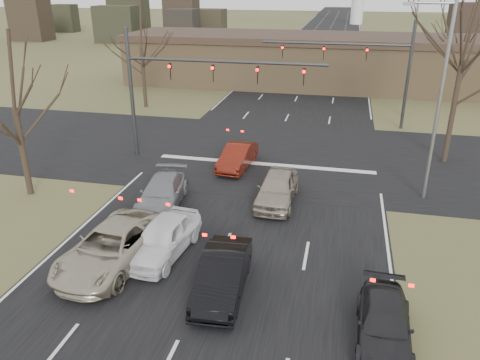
{
  "coord_description": "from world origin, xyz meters",
  "views": [
    {
      "loc": [
        4.46,
        -13.8,
        10.49
      ],
      "look_at": [
        0.1,
        5.66,
        2.0
      ],
      "focal_mm": 35.0,
      "sensor_mm": 36.0,
      "label": 1
    }
  ],
  "objects_px": {
    "streetlight_right_near": "(437,92)",
    "car_red_ahead": "(237,156)",
    "streetlight_right_far": "(410,48)",
    "car_silver_ahead": "(277,188)",
    "car_black_hatch": "(223,274)",
    "mast_arm_far": "(370,61)",
    "building": "(323,61)",
    "mast_arm_near": "(180,79)",
    "car_white_sedan": "(163,237)",
    "car_silver_suv": "(112,247)",
    "car_charcoal_sedan": "(384,324)",
    "car_grey_ahead": "(162,193)"
  },
  "relations": [
    {
      "from": "mast_arm_far",
      "to": "car_silver_suv",
      "type": "height_order",
      "value": "mast_arm_far"
    },
    {
      "from": "car_black_hatch",
      "to": "car_white_sedan",
      "type": "bearing_deg",
      "value": 143.5
    },
    {
      "from": "car_silver_suv",
      "to": "building",
      "type": "bearing_deg",
      "value": 86.28
    },
    {
      "from": "mast_arm_near",
      "to": "car_red_ahead",
      "type": "height_order",
      "value": "mast_arm_near"
    },
    {
      "from": "mast_arm_far",
      "to": "car_white_sedan",
      "type": "distance_m",
      "value": 23.15
    },
    {
      "from": "mast_arm_far",
      "to": "streetlight_right_far",
      "type": "relative_size",
      "value": 1.11
    },
    {
      "from": "car_grey_ahead",
      "to": "streetlight_right_far",
      "type": "bearing_deg",
      "value": 49.75
    },
    {
      "from": "car_charcoal_sedan",
      "to": "streetlight_right_far",
      "type": "bearing_deg",
      "value": 85.54
    },
    {
      "from": "streetlight_right_near",
      "to": "car_charcoal_sedan",
      "type": "xyz_separation_m",
      "value": [
        -2.51,
        -11.37,
        -4.99
      ]
    },
    {
      "from": "car_silver_suv",
      "to": "car_silver_ahead",
      "type": "distance_m",
      "value": 9.02
    },
    {
      "from": "car_grey_ahead",
      "to": "streetlight_right_near",
      "type": "bearing_deg",
      "value": 8.92
    },
    {
      "from": "mast_arm_far",
      "to": "streetlight_right_near",
      "type": "height_order",
      "value": "streetlight_right_near"
    },
    {
      "from": "mast_arm_near",
      "to": "car_silver_ahead",
      "type": "xyz_separation_m",
      "value": [
        6.78,
        -5.18,
        -4.28
      ]
    },
    {
      "from": "building",
      "to": "mast_arm_far",
      "type": "relative_size",
      "value": 3.81
    },
    {
      "from": "mast_arm_far",
      "to": "building",
      "type": "bearing_deg",
      "value": 105.58
    },
    {
      "from": "mast_arm_near",
      "to": "car_black_hatch",
      "type": "height_order",
      "value": "mast_arm_near"
    },
    {
      "from": "streetlight_right_near",
      "to": "car_black_hatch",
      "type": "distance_m",
      "value": 13.8
    },
    {
      "from": "mast_arm_far",
      "to": "mast_arm_near",
      "type": "bearing_deg",
      "value": -138.78
    },
    {
      "from": "car_charcoal_sedan",
      "to": "car_silver_ahead",
      "type": "height_order",
      "value": "car_silver_ahead"
    },
    {
      "from": "car_silver_suv",
      "to": "mast_arm_near",
      "type": "bearing_deg",
      "value": 101.13
    },
    {
      "from": "streetlight_right_far",
      "to": "car_white_sedan",
      "type": "bearing_deg",
      "value": -114.81
    },
    {
      "from": "car_red_ahead",
      "to": "streetlight_right_far",
      "type": "bearing_deg",
      "value": 58.25
    },
    {
      "from": "building",
      "to": "car_black_hatch",
      "type": "bearing_deg",
      "value": -91.9
    },
    {
      "from": "building",
      "to": "streetlight_right_far",
      "type": "height_order",
      "value": "streetlight_right_far"
    },
    {
      "from": "mast_arm_near",
      "to": "mast_arm_far",
      "type": "xyz_separation_m",
      "value": [
        11.41,
        10.0,
        -0.06
      ]
    },
    {
      "from": "building",
      "to": "car_grey_ahead",
      "type": "distance_m",
      "value": 32.42
    },
    {
      "from": "streetlight_right_far",
      "to": "car_silver_ahead",
      "type": "xyz_separation_m",
      "value": [
        -7.77,
        -19.18,
        -4.8
      ]
    },
    {
      "from": "car_charcoal_sedan",
      "to": "car_red_ahead",
      "type": "bearing_deg",
      "value": 121.66
    },
    {
      "from": "car_silver_suv",
      "to": "car_charcoal_sedan",
      "type": "height_order",
      "value": "car_silver_suv"
    },
    {
      "from": "car_grey_ahead",
      "to": "car_silver_ahead",
      "type": "relative_size",
      "value": 1.05
    },
    {
      "from": "streetlight_right_near",
      "to": "car_silver_suv",
      "type": "xyz_separation_m",
      "value": [
        -12.82,
        -9.3,
        -4.79
      ]
    },
    {
      "from": "streetlight_right_near",
      "to": "car_red_ahead",
      "type": "height_order",
      "value": "streetlight_right_near"
    },
    {
      "from": "streetlight_right_near",
      "to": "car_silver_suv",
      "type": "bearing_deg",
      "value": -144.05
    },
    {
      "from": "mast_arm_far",
      "to": "car_white_sedan",
      "type": "relative_size",
      "value": 2.44
    },
    {
      "from": "building",
      "to": "mast_arm_near",
      "type": "relative_size",
      "value": 3.5
    },
    {
      "from": "streetlight_right_far",
      "to": "car_red_ahead",
      "type": "relative_size",
      "value": 2.34
    },
    {
      "from": "building",
      "to": "car_grey_ahead",
      "type": "bearing_deg",
      "value": -100.74
    },
    {
      "from": "building",
      "to": "car_red_ahead",
      "type": "relative_size",
      "value": 9.9
    },
    {
      "from": "mast_arm_far",
      "to": "car_charcoal_sedan",
      "type": "relative_size",
      "value": 2.69
    },
    {
      "from": "streetlight_right_far",
      "to": "car_black_hatch",
      "type": "distance_m",
      "value": 28.82
    },
    {
      "from": "mast_arm_far",
      "to": "car_black_hatch",
      "type": "bearing_deg",
      "value": -103.27
    },
    {
      "from": "car_white_sedan",
      "to": "car_silver_ahead",
      "type": "bearing_deg",
      "value": 63.18
    },
    {
      "from": "streetlight_right_near",
      "to": "car_black_hatch",
      "type": "height_order",
      "value": "streetlight_right_near"
    },
    {
      "from": "mast_arm_near",
      "to": "car_silver_ahead",
      "type": "relative_size",
      "value": 2.62
    },
    {
      "from": "streetlight_right_near",
      "to": "car_red_ahead",
      "type": "distance_m",
      "value": 11.63
    },
    {
      "from": "streetlight_right_far",
      "to": "car_red_ahead",
      "type": "height_order",
      "value": "streetlight_right_far"
    },
    {
      "from": "car_black_hatch",
      "to": "car_silver_ahead",
      "type": "height_order",
      "value": "car_silver_ahead"
    },
    {
      "from": "streetlight_right_near",
      "to": "car_grey_ahead",
      "type": "relative_size",
      "value": 2.06
    },
    {
      "from": "streetlight_right_near",
      "to": "car_charcoal_sedan",
      "type": "relative_size",
      "value": 2.42
    },
    {
      "from": "car_red_ahead",
      "to": "car_black_hatch",
      "type": "bearing_deg",
      "value": -75.18
    }
  ]
}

